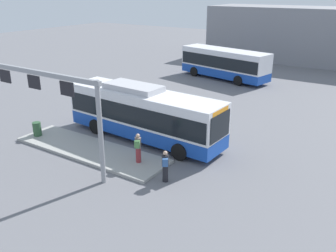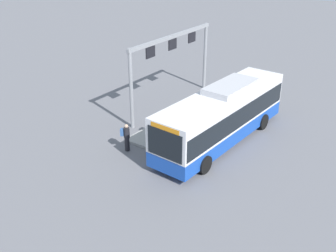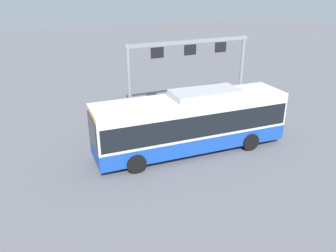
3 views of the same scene
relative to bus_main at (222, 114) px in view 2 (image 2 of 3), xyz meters
name	(u,v)px [view 2 (image 2 of 3)]	position (x,y,z in m)	size (l,w,h in m)	color
ground_plane	(220,141)	(0.01, 0.00, -1.81)	(120.00, 120.00, 0.00)	slate
platform_curb	(189,118)	(-1.59, -3.27, -1.73)	(10.00, 2.80, 0.16)	#9E9E99
bus_main	(222,114)	(0.00, 0.00, 0.00)	(10.83, 3.11, 3.46)	#1947AD
person_boarding	(126,137)	(4.15, -3.86, -0.92)	(0.54, 0.61, 1.67)	black
person_waiting_near	(160,124)	(1.92, -3.14, -0.76)	(0.51, 0.60, 1.67)	maroon
platform_sign_gantry	(172,55)	(-2.87, -5.56, 1.94)	(9.34, 0.24, 5.20)	gray
trash_bin	(216,91)	(-5.84, -3.63, -1.20)	(0.52, 0.52, 0.90)	#2D5133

